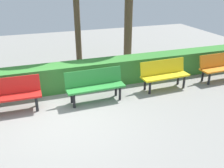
% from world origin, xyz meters
% --- Properties ---
extents(ground_plane, '(19.93, 19.93, 0.00)m').
position_xyz_m(ground_plane, '(0.00, 0.00, 0.00)').
color(ground_plane, gray).
extents(bench_orange, '(1.54, 0.52, 0.86)m').
position_xyz_m(bench_orange, '(-5.27, -0.66, 0.48)').
color(bench_orange, orange).
rests_on(bench_orange, ground_plane).
extents(bench_yellow, '(1.49, 0.51, 0.86)m').
position_xyz_m(bench_yellow, '(-3.18, -0.67, 0.48)').
color(bench_yellow, yellow).
rests_on(bench_yellow, ground_plane).
extents(bench_green, '(1.59, 0.50, 0.86)m').
position_xyz_m(bench_green, '(-1.01, -0.57, 0.48)').
color(bench_green, '#2D8C38').
rests_on(bench_green, ground_plane).
extents(bench_red, '(1.39, 0.48, 0.86)m').
position_xyz_m(bench_red, '(1.09, -0.70, 0.48)').
color(bench_red, red).
rests_on(bench_red, ground_plane).
extents(hedge_row, '(15.93, 0.65, 0.78)m').
position_xyz_m(hedge_row, '(-0.96, -1.58, 0.39)').
color(hedge_row, '#387F33').
rests_on(hedge_row, ground_plane).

